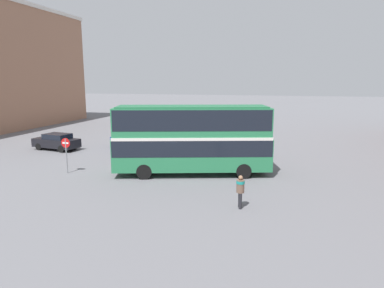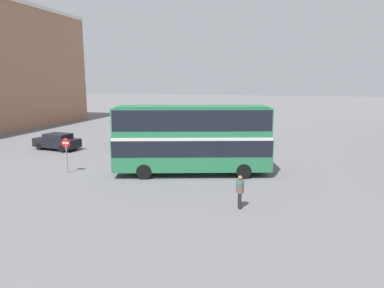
{
  "view_description": "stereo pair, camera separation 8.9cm",
  "coord_description": "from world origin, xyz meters",
  "views": [
    {
      "loc": [
        7.77,
        -21.53,
        6.41
      ],
      "look_at": [
        1.94,
        0.4,
        2.11
      ],
      "focal_mm": 32.0,
      "sensor_mm": 36.0,
      "label": 1
    },
    {
      "loc": [
        7.85,
        -21.51,
        6.41
      ],
      "look_at": [
        1.94,
        0.4,
        2.11
      ],
      "focal_mm": 32.0,
      "sensor_mm": 36.0,
      "label": 2
    }
  ],
  "objects": [
    {
      "name": "double_decker_bus",
      "position": [
        1.94,
        0.4,
        2.68
      ],
      "size": [
        10.77,
        5.35,
        4.68
      ],
      "rotation": [
        0.0,
        0.0,
        0.28
      ],
      "color": "#287A4C",
      "rests_on": "ground_plane"
    },
    {
      "name": "pedestrian_foreground",
      "position": [
        5.9,
        -5.06,
        1.04
      ],
      "size": [
        0.51,
        0.51,
        1.7
      ],
      "rotation": [
        0.0,
        0.0,
        3.39
      ],
      "color": "#232328",
      "rests_on": "ground_plane"
    },
    {
      "name": "parked_car_side_street",
      "position": [
        -2.07,
        17.51,
        0.86
      ],
      "size": [
        4.11,
        2.04,
        1.72
      ],
      "rotation": [
        0.0,
        0.0,
        3.19
      ],
      "color": "silver",
      "rests_on": "ground_plane"
    },
    {
      "name": "ground_plane",
      "position": [
        0.0,
        0.0,
        0.0
      ],
      "size": [
        240.0,
        240.0,
        0.0
      ],
      "primitive_type": "plane",
      "color": "slate"
    },
    {
      "name": "parked_car_kerb_far",
      "position": [
        -5.56,
        8.2,
        0.81
      ],
      "size": [
        4.68,
        1.93,
        1.62
      ],
      "rotation": [
        0.0,
        0.0,
        3.16
      ],
      "color": "navy",
      "rests_on": "ground_plane"
    },
    {
      "name": "parked_car_kerb_near",
      "position": [
        -12.26,
        5.19,
        0.77
      ],
      "size": [
        4.53,
        2.36,
        1.51
      ],
      "rotation": [
        0.0,
        0.0,
        3.0
      ],
      "color": "black",
      "rests_on": "ground_plane"
    },
    {
      "name": "no_entry_sign",
      "position": [
        -6.49,
        -1.56,
        1.68
      ],
      "size": [
        0.67,
        0.08,
        2.46
      ],
      "color": "gray",
      "rests_on": "ground_plane"
    }
  ]
}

